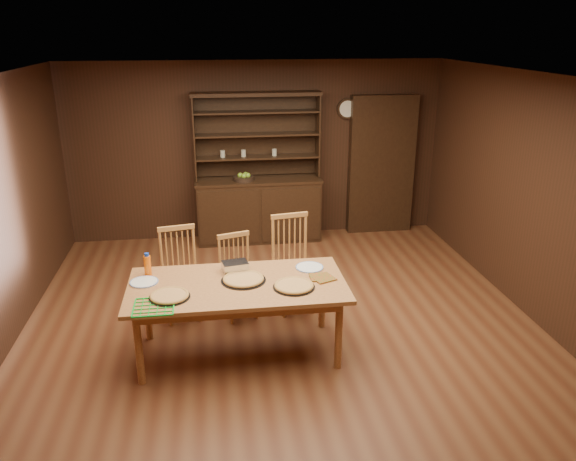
{
  "coord_description": "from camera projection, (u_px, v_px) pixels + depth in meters",
  "views": [
    {
      "loc": [
        -0.68,
        -5.19,
        3.04
      ],
      "look_at": [
        0.11,
        0.4,
        0.98
      ],
      "focal_mm": 35.0,
      "sensor_mm": 36.0,
      "label": 1
    }
  ],
  "objects": [
    {
      "name": "pizza_right",
      "position": [
        294.0,
        286.0,
        5.22
      ],
      "size": [
        0.39,
        0.39,
        0.04
      ],
      "color": "black",
      "rests_on": "dining_table"
    },
    {
      "name": "dining_table",
      "position": [
        238.0,
        290.0,
        5.33
      ],
      "size": [
        2.06,
        1.03,
        0.75
      ],
      "color": "#BA7B40",
      "rests_on": "floor"
    },
    {
      "name": "room_shell",
      "position": [
        283.0,
        187.0,
        5.42
      ],
      "size": [
        6.0,
        6.0,
        6.0
      ],
      "color": "silver",
      "rests_on": "floor"
    },
    {
      "name": "chair_right",
      "position": [
        292.0,
        259.0,
        6.3
      ],
      "size": [
        0.51,
        0.49,
        1.09
      ],
      "rotation": [
        0.0,
        0.0,
        0.16
      ],
      "color": "#C47E43",
      "rests_on": "floor"
    },
    {
      "name": "wall_clock",
      "position": [
        347.0,
        109.0,
        8.24
      ],
      "size": [
        0.3,
        0.05,
        0.3
      ],
      "color": "black",
      "rests_on": "room_shell"
    },
    {
      "name": "chair_center",
      "position": [
        237.0,
        273.0,
        6.16
      ],
      "size": [
        0.47,
        0.46,
        0.93
      ],
      "rotation": [
        0.0,
        0.0,
        0.29
      ],
      "color": "#C47E43",
      "rests_on": "floor"
    },
    {
      "name": "pot_holder_a",
      "position": [
        323.0,
        278.0,
        5.41
      ],
      "size": [
        0.26,
        0.26,
        0.01
      ],
      "primitive_type": "cube",
      "rotation": [
        0.0,
        0.0,
        0.38
      ],
      "color": "red",
      "rests_on": "dining_table"
    },
    {
      "name": "cooling_rack",
      "position": [
        154.0,
        306.0,
        4.86
      ],
      "size": [
        0.35,
        0.35,
        0.02
      ],
      "primitive_type": null,
      "rotation": [
        0.0,
        0.0,
        -0.01
      ],
      "color": "green",
      "rests_on": "dining_table"
    },
    {
      "name": "china_hutch",
      "position": [
        259.0,
        201.0,
        8.32
      ],
      "size": [
        1.84,
        0.52,
        2.17
      ],
      "color": "black",
      "rests_on": "floor"
    },
    {
      "name": "pizza_left",
      "position": [
        170.0,
        296.0,
        5.03
      ],
      "size": [
        0.37,
        0.37,
        0.04
      ],
      "color": "black",
      "rests_on": "dining_table"
    },
    {
      "name": "chair_left",
      "position": [
        180.0,
        270.0,
        6.12
      ],
      "size": [
        0.48,
        0.47,
        1.02
      ],
      "rotation": [
        0.0,
        0.0,
        0.18
      ],
      "color": "#C47E43",
      "rests_on": "floor"
    },
    {
      "name": "plate_left",
      "position": [
        144.0,
        282.0,
        5.32
      ],
      "size": [
        0.27,
        0.27,
        0.02
      ],
      "color": "silver",
      "rests_on": "dining_table"
    },
    {
      "name": "pot_holder_b",
      "position": [
        320.0,
        277.0,
        5.43
      ],
      "size": [
        0.19,
        0.19,
        0.01
      ],
      "primitive_type": "cube",
      "rotation": [
        0.0,
        0.0,
        -0.02
      ],
      "color": "red",
      "rests_on": "dining_table"
    },
    {
      "name": "foil_dish",
      "position": [
        235.0,
        267.0,
        5.56
      ],
      "size": [
        0.27,
        0.22,
        0.1
      ],
      "primitive_type": "cube",
      "rotation": [
        0.0,
        0.0,
        0.18
      ],
      "color": "silver",
      "rests_on": "dining_table"
    },
    {
      "name": "doorway",
      "position": [
        381.0,
        165.0,
        8.55
      ],
      "size": [
        1.0,
        0.18,
        2.1
      ],
      "primitive_type": "cube",
      "color": "black",
      "rests_on": "floor"
    },
    {
      "name": "fruit_bowl",
      "position": [
        244.0,
        178.0,
        8.1
      ],
      "size": [
        0.3,
        0.3,
        0.12
      ],
      "color": "black",
      "rests_on": "china_hutch"
    },
    {
      "name": "plate_right",
      "position": [
        309.0,
        267.0,
        5.64
      ],
      "size": [
        0.28,
        0.28,
        0.02
      ],
      "color": "silver",
      "rests_on": "dining_table"
    },
    {
      "name": "floor",
      "position": [
        283.0,
        330.0,
        5.96
      ],
      "size": [
        6.0,
        6.0,
        0.0
      ],
      "primitive_type": "plane",
      "color": "brown",
      "rests_on": "ground"
    },
    {
      "name": "juice_bottle",
      "position": [
        148.0,
        265.0,
        5.46
      ],
      "size": [
        0.07,
        0.07,
        0.23
      ],
      "color": "orange",
      "rests_on": "dining_table"
    },
    {
      "name": "pizza_center",
      "position": [
        243.0,
        279.0,
        5.36
      ],
      "size": [
        0.43,
        0.43,
        0.04
      ],
      "color": "black",
      "rests_on": "dining_table"
    }
  ]
}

